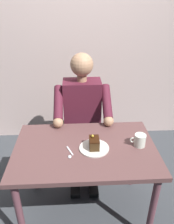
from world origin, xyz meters
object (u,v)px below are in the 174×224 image
object	(u,v)px
coffee_cup	(140,140)
seated_person	(83,117)
cake_slice	(94,143)
dessert_spoon	(70,154)
dining_table	(85,156)
chair	(82,123)

from	to	relation	value
coffee_cup	seated_person	bearing A→B (deg)	-51.51
cake_slice	dessert_spoon	size ratio (longest dim) A/B	0.76
seated_person	coffee_cup	distance (m)	0.67
seated_person	dessert_spoon	distance (m)	0.61
dining_table	coffee_cup	bearing A→B (deg)	179.60
dining_table	cake_slice	distance (m)	0.16
dining_table	seated_person	xyz separation A→B (m)	(0.00, -0.52, 0.05)
dining_table	seated_person	distance (m)	0.52
cake_slice	dessert_spoon	xyz separation A→B (m)	(0.18, 0.06, -0.05)
dessert_spoon	coffee_cup	bearing A→B (deg)	-171.96
dining_table	chair	xyz separation A→B (m)	(0.00, -0.69, -0.11)
seated_person	cake_slice	xyz separation A→B (m)	(-0.07, 0.54, 0.08)
chair	dining_table	bearing A→B (deg)	90.00
seated_person	dining_table	bearing A→B (deg)	90.00
chair	dessert_spoon	world-z (taller)	chair
chair	dessert_spoon	xyz separation A→B (m)	(0.12, 0.77, 0.20)
chair	seated_person	size ratio (longest dim) A/B	0.72
coffee_cup	dessert_spoon	xyz separation A→B (m)	(0.53, 0.08, -0.05)
dining_table	dessert_spoon	bearing A→B (deg)	34.13
chair	cake_slice	xyz separation A→B (m)	(-0.07, 0.71, 0.25)
chair	coffee_cup	bearing A→B (deg)	120.94
coffee_cup	dessert_spoon	world-z (taller)	coffee_cup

